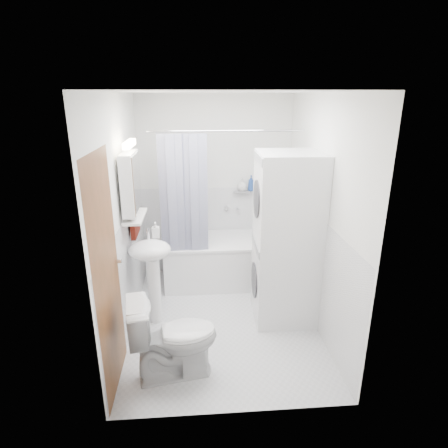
{
  "coord_description": "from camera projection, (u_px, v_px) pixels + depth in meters",
  "views": [
    {
      "loc": [
        -0.27,
        -3.59,
        2.37
      ],
      "look_at": [
        0.02,
        0.15,
        1.08
      ],
      "focal_mm": 30.0,
      "sensor_mm": 36.0,
      "label": 1
    }
  ],
  "objects": [
    {
      "name": "floor",
      "position": [
        223.0,
        319.0,
        4.18
      ],
      "size": [
        2.6,
        2.6,
        0.0
      ],
      "primitive_type": "plane",
      "color": "silver",
      "rests_on": "ground"
    },
    {
      "name": "room_walls",
      "position": [
        223.0,
        190.0,
        3.69
      ],
      "size": [
        2.6,
        2.6,
        2.6
      ],
      "color": "white",
      "rests_on": "ground"
    },
    {
      "name": "wainscot",
      "position": [
        221.0,
        259.0,
        4.26
      ],
      "size": [
        1.98,
        2.58,
        2.58
      ],
      "color": "white",
      "rests_on": "ground"
    },
    {
      "name": "door",
      "position": [
        119.0,
        261.0,
        3.26
      ],
      "size": [
        0.05,
        2.0,
        2.0
      ],
      "color": "brown",
      "rests_on": "ground"
    },
    {
      "name": "bathtub",
      "position": [
        225.0,
        258.0,
        4.94
      ],
      "size": [
        1.57,
        0.74,
        0.6
      ],
      "color": "white",
      "rests_on": "ground"
    },
    {
      "name": "tub_spout",
      "position": [
        237.0,
        208.0,
        5.08
      ],
      "size": [
        0.04,
        0.12,
        0.04
      ],
      "primitive_type": "cylinder",
      "rotation": [
        1.57,
        0.0,
        0.0
      ],
      "color": "silver",
      "rests_on": "room_walls"
    },
    {
      "name": "curtain_rod",
      "position": [
        227.0,
        131.0,
        4.1
      ],
      "size": [
        1.75,
        0.02,
        0.02
      ],
      "primitive_type": "cylinder",
      "rotation": [
        0.0,
        1.57,
        0.0
      ],
      "color": "silver",
      "rests_on": "room_walls"
    },
    {
      "name": "shower_curtain",
      "position": [
        184.0,
        198.0,
        4.31
      ],
      "size": [
        0.55,
        0.02,
        1.45
      ],
      "color": "#161B4D",
      "rests_on": "curtain_rod"
    },
    {
      "name": "sink",
      "position": [
        151.0,
        263.0,
        3.93
      ],
      "size": [
        0.44,
        0.37,
        1.04
      ],
      "color": "white",
      "rests_on": "ground"
    },
    {
      "name": "medicine_cabinet",
      "position": [
        131.0,
        181.0,
        3.69
      ],
      "size": [
        0.13,
        0.5,
        0.71
      ],
      "color": "white",
      "rests_on": "room_walls"
    },
    {
      "name": "shelf",
      "position": [
        135.0,
        216.0,
        3.81
      ],
      "size": [
        0.18,
        0.54,
        0.02
      ],
      "primitive_type": "cube",
      "color": "silver",
      "rests_on": "room_walls"
    },
    {
      "name": "shower_caddy",
      "position": [
        241.0,
        192.0,
        5.0
      ],
      "size": [
        0.22,
        0.06,
        0.02
      ],
      "primitive_type": "cube",
      "color": "silver",
      "rests_on": "room_walls"
    },
    {
      "name": "towel",
      "position": [
        133.0,
        196.0,
        3.99
      ],
      "size": [
        0.07,
        0.36,
        0.88
      ],
      "color": "#5D1A11",
      "rests_on": "room_walls"
    },
    {
      "name": "washer_dryer",
      "position": [
        286.0,
        239.0,
        3.97
      ],
      "size": [
        0.68,
        0.67,
        1.84
      ],
      "rotation": [
        0.0,
        0.0,
        -0.03
      ],
      "color": "white",
      "rests_on": "ground"
    },
    {
      "name": "toilet",
      "position": [
        174.0,
        338.0,
        3.25
      ],
      "size": [
        0.83,
        0.55,
        0.75
      ],
      "primitive_type": "imported",
      "rotation": [
        0.0,
        0.0,
        1.74
      ],
      "color": "white",
      "rests_on": "ground"
    },
    {
      "name": "soap_pump",
      "position": [
        156.0,
        234.0,
        4.05
      ],
      "size": [
        0.08,
        0.17,
        0.08
      ],
      "primitive_type": "imported",
      "color": "gray",
      "rests_on": "sink"
    },
    {
      "name": "shelf_bottle",
      "position": [
        133.0,
        216.0,
        3.66
      ],
      "size": [
        0.07,
        0.18,
        0.07
      ],
      "primitive_type": "imported",
      "color": "gray",
      "rests_on": "shelf"
    },
    {
      "name": "shelf_cup",
      "position": [
        136.0,
        207.0,
        3.91
      ],
      "size": [
        0.1,
        0.09,
        0.1
      ],
      "primitive_type": "imported",
      "color": "gray",
      "rests_on": "shelf"
    },
    {
      "name": "shampoo_a",
      "position": [
        242.0,
        186.0,
        4.97
      ],
      "size": [
        0.13,
        0.17,
        0.13
      ],
      "primitive_type": "imported",
      "color": "gray",
      "rests_on": "shower_caddy"
    },
    {
      "name": "shampoo_b",
      "position": [
        251.0,
        188.0,
        4.99
      ],
      "size": [
        0.08,
        0.21,
        0.08
      ],
      "primitive_type": "imported",
      "color": "#244590",
      "rests_on": "shower_caddy"
    }
  ]
}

